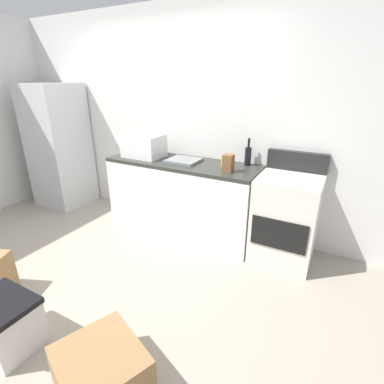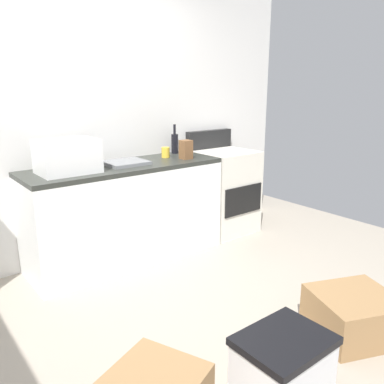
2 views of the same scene
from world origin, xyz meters
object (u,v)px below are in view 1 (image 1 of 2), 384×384
Objects in this scene: wine_bottle at (248,155)px; storage_bin at (5,323)px; knife_block at (228,163)px; refrigerator at (59,147)px; cardboard_box_large at (101,371)px; stove_oven at (286,217)px; coffee_mug at (225,161)px; microwave at (144,146)px.

wine_bottle reaches higher than storage_bin.
wine_bottle reaches higher than knife_block.
knife_block is (-0.10, -0.32, -0.02)m from wine_bottle.
storage_bin is at bearing -48.29° from refrigerator.
refrigerator is 3.32m from cardboard_box_large.
storage_bin is (-1.48, -2.06, -0.27)m from stove_oven.
knife_block is at bearing 65.84° from storage_bin.
refrigerator reaches higher than stove_oven.
coffee_mug is 0.22× the size of storage_bin.
microwave is 1.53× the size of wine_bottle.
wine_bottle reaches higher than stove_oven.
knife_block is at bearing -59.37° from coffee_mug.
stove_oven reaches higher than storage_bin.
storage_bin is at bearing -113.23° from wine_bottle.
stove_oven is 2.55m from storage_bin.
knife_block is at bearing -1.34° from refrigerator.
coffee_mug is (-0.21, -0.14, -0.06)m from wine_bottle.
stove_oven reaches higher than knife_block.
wine_bottle is 1.67× the size of knife_block.
storage_bin is at bearing -174.12° from cardboard_box_large.
wine_bottle is at bearing 72.60° from knife_block.
microwave is 2.40m from cardboard_box_large.
microwave is at bearing 0.96° from refrigerator.
stove_oven is at bearing 0.97° from refrigerator.
wine_bottle is at bearing 5.43° from refrigerator.
refrigerator is at bearing 178.66° from knife_block.
refrigerator reaches higher than microwave.
refrigerator reaches higher than storage_bin.
knife_block is 2.04m from cardboard_box_large.
microwave is 2.21m from storage_bin.
knife_block is 0.35× the size of cardboard_box_large.
stove_oven is at bearing 10.88° from knife_block.
storage_bin is at bearing -125.75° from stove_oven.
microwave is 2.56× the size of knife_block.
refrigerator reaches higher than cardboard_box_large.
refrigerator is 17.39× the size of coffee_mug.
wine_bottle is 0.59× the size of cardboard_box_large.
coffee_mug is at bearing -146.59° from wine_bottle.
microwave is at bearing -169.13° from wine_bottle.
storage_bin is at bearing -114.16° from knife_block.
microwave is 1.25m from wine_bottle.
knife_block reaches higher than cardboard_box_large.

